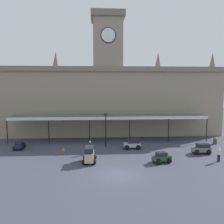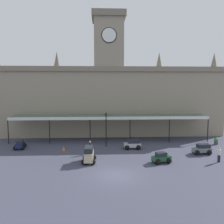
# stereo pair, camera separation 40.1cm
# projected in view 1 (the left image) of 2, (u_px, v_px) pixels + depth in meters

# --- Properties ---
(ground_plane) EXTENTS (140.00, 140.00, 0.00)m
(ground_plane) POSITION_uv_depth(u_px,v_px,m) (117.00, 175.00, 22.34)
(ground_plane) COLOR #3D3E4F
(station_building) EXTENTS (38.80, 5.57, 20.48)m
(station_building) POSITION_uv_depth(u_px,v_px,m) (108.00, 96.00, 40.71)
(station_building) COLOR gray
(station_building) RESTS_ON ground
(entrance_canopy) EXTENTS (30.01, 3.26, 3.99)m
(entrance_canopy) POSITION_uv_depth(u_px,v_px,m) (109.00, 116.00, 36.18)
(entrance_canopy) COLOR #38564C
(entrance_canopy) RESTS_ON ground
(car_green_sedan) EXTENTS (2.21, 1.86, 1.19)m
(car_green_sedan) POSITION_uv_depth(u_px,v_px,m) (162.00, 158.00, 25.98)
(car_green_sedan) COLOR #1E512D
(car_green_sedan) RESTS_ON ground
(car_beige_van) EXTENTS (1.63, 2.42, 1.77)m
(car_beige_van) POSITION_uv_depth(u_px,v_px,m) (89.00, 155.00, 25.99)
(car_beige_van) COLOR tan
(car_beige_van) RESTS_ON ground
(car_navy_sedan) EXTENTS (1.69, 2.15, 1.19)m
(car_navy_sedan) POSITION_uv_depth(u_px,v_px,m) (19.00, 145.00, 31.65)
(car_navy_sedan) COLOR #19214C
(car_navy_sedan) RESTS_ON ground
(car_silver_estate) EXTENTS (2.26, 1.56, 1.27)m
(car_silver_estate) POSITION_uv_depth(u_px,v_px,m) (132.00, 145.00, 31.71)
(car_silver_estate) COLOR #B2B5BA
(car_silver_estate) RESTS_ON ground
(car_grey_estate) EXTENTS (2.28, 1.59, 1.27)m
(car_grey_estate) POSITION_uv_depth(u_px,v_px,m) (202.00, 149.00, 29.43)
(car_grey_estate) COLOR slate
(car_grey_estate) RESTS_ON ground
(pedestrian_beside_cars) EXTENTS (0.34, 0.34, 1.67)m
(pedestrian_beside_cars) POSITION_uv_depth(u_px,v_px,m) (90.00, 147.00, 29.21)
(pedestrian_beside_cars) COLOR black
(pedestrian_beside_cars) RESTS_ON ground
(pedestrian_crossing_forecourt) EXTENTS (0.37, 0.34, 1.67)m
(pedestrian_crossing_forecourt) POSITION_uv_depth(u_px,v_px,m) (219.00, 154.00, 26.26)
(pedestrian_crossing_forecourt) COLOR black
(pedestrian_crossing_forecourt) RESTS_ON ground
(victorian_lamppost) EXTENTS (0.30, 0.30, 4.83)m
(victorian_lamppost) POSITION_uv_depth(u_px,v_px,m) (106.00, 125.00, 32.62)
(victorian_lamppost) COLOR black
(victorian_lamppost) RESTS_ON ground
(traffic_cone) EXTENTS (0.40, 0.40, 0.61)m
(traffic_cone) POSITION_uv_depth(u_px,v_px,m) (63.00, 148.00, 30.84)
(traffic_cone) COLOR orange
(traffic_cone) RESTS_ON ground
(planter_near_kerb) EXTENTS (0.60, 0.60, 0.96)m
(planter_near_kerb) POSITION_uv_depth(u_px,v_px,m) (215.00, 141.00, 34.44)
(planter_near_kerb) COLOR #47423D
(planter_near_kerb) RESTS_ON ground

